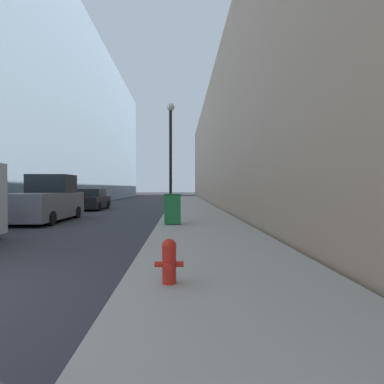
# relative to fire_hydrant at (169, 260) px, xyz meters

# --- Properties ---
(sidewalk_right) EXTENTS (3.78, 60.00, 0.13)m
(sidewalk_right) POSITION_rel_fire_hydrant_xyz_m (1.09, 17.09, -0.44)
(sidewalk_right) COLOR #9E998E
(sidewalk_right) RESTS_ON ground
(building_left_glass) EXTENTS (12.00, 60.00, 18.30)m
(building_left_glass) POSITION_rel_fire_hydrant_xyz_m (-14.69, 25.09, 8.64)
(building_left_glass) COLOR #849EB2
(building_left_glass) RESTS_ON ground
(building_right_stone) EXTENTS (12.00, 60.00, 12.26)m
(building_right_stone) POSITION_rel_fire_hydrant_xyz_m (9.08, 25.09, 5.62)
(building_right_stone) COLOR #9E7F66
(building_right_stone) RESTS_ON ground
(fire_hydrant) EXTENTS (0.46, 0.35, 0.71)m
(fire_hydrant) POSITION_rel_fire_hydrant_xyz_m (0.00, 0.00, 0.00)
(fire_hydrant) COLOR red
(fire_hydrant) RESTS_ON sidewalk_right
(trash_bin) EXTENTS (0.69, 0.65, 1.26)m
(trash_bin) POSITION_rel_fire_hydrant_xyz_m (-0.15, 7.77, 0.27)
(trash_bin) COLOR #1E7538
(trash_bin) RESTS_ON sidewalk_right
(lamppost) EXTENTS (0.43, 0.43, 6.21)m
(lamppost) POSITION_rel_fire_hydrant_xyz_m (-0.38, 11.98, 3.29)
(lamppost) COLOR black
(lamppost) RESTS_ON sidewalk_right
(pickup_truck) EXTENTS (2.28, 5.20, 2.32)m
(pickup_truck) POSITION_rel_fire_hydrant_xyz_m (-6.47, 10.22, 0.46)
(pickup_truck) COLOR slate
(pickup_truck) RESTS_ON ground
(parked_sedan_near) EXTENTS (1.93, 4.16, 1.56)m
(parked_sedan_near) POSITION_rel_fire_hydrant_xyz_m (-6.46, 17.89, 0.21)
(parked_sedan_near) COLOR black
(parked_sedan_near) RESTS_ON ground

